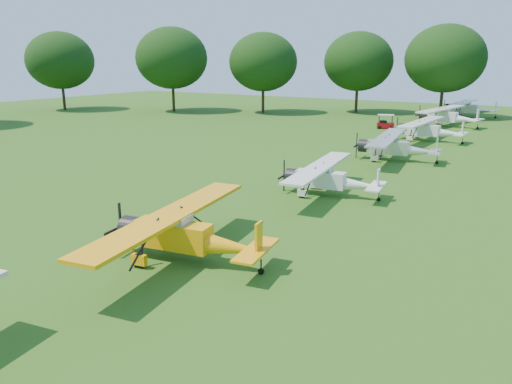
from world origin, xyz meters
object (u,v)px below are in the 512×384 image
at_px(aircraft_3, 328,177).
at_px(aircraft_4, 395,146).
at_px(aircraft_2, 184,232).
at_px(aircraft_5, 428,129).
at_px(aircraft_6, 447,115).
at_px(aircraft_7, 469,107).
at_px(golf_cart, 385,124).

xyz_separation_m(aircraft_3, aircraft_4, (0.23, 12.91, 0.10)).
relative_size(aircraft_3, aircraft_4, 0.92).
bearing_deg(aircraft_3, aircraft_4, 81.56).
xyz_separation_m(aircraft_2, aircraft_5, (1.00, 37.39, 0.01)).
relative_size(aircraft_6, aircraft_7, 1.03).
distance_m(aircraft_3, aircraft_4, 12.91).
height_order(aircraft_2, aircraft_5, aircraft_5).
xyz_separation_m(aircraft_4, aircraft_7, (-0.41, 37.39, 0.11)).
bearing_deg(aircraft_3, golf_cart, 94.18).
xyz_separation_m(aircraft_6, golf_cart, (-5.87, -5.84, -0.85)).
relative_size(aircraft_5, aircraft_6, 0.91).
bearing_deg(aircraft_3, aircraft_2, -101.39).
bearing_deg(aircraft_6, aircraft_4, -79.13).
distance_m(aircraft_3, aircraft_5, 24.73).
xyz_separation_m(aircraft_2, aircraft_3, (0.88, 12.66, -0.11)).
bearing_deg(aircraft_2, golf_cart, 87.98).
xyz_separation_m(aircraft_6, aircraft_7, (0.43, 12.84, -0.04)).
distance_m(aircraft_2, aircraft_6, 50.13).
distance_m(aircraft_2, aircraft_7, 62.97).
bearing_deg(aircraft_3, aircraft_6, 83.52).
height_order(aircraft_2, aircraft_3, aircraft_2).
relative_size(aircraft_2, aircraft_5, 1.00).
xyz_separation_m(aircraft_3, aircraft_7, (-0.18, 50.30, 0.21)).
xyz_separation_m(aircraft_3, golf_cart, (-6.49, 31.63, -0.60)).
xyz_separation_m(aircraft_7, golf_cart, (-6.31, -18.67, -0.81)).
height_order(aircraft_2, golf_cart, aircraft_2).
xyz_separation_m(aircraft_4, golf_cart, (-6.72, 18.72, -0.70)).
relative_size(aircraft_5, aircraft_7, 0.94).
distance_m(aircraft_5, aircraft_6, 12.75).
distance_m(aircraft_5, aircraft_7, 25.57).
bearing_deg(aircraft_2, aircraft_4, 78.28).
bearing_deg(aircraft_4, aircraft_7, 82.96).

